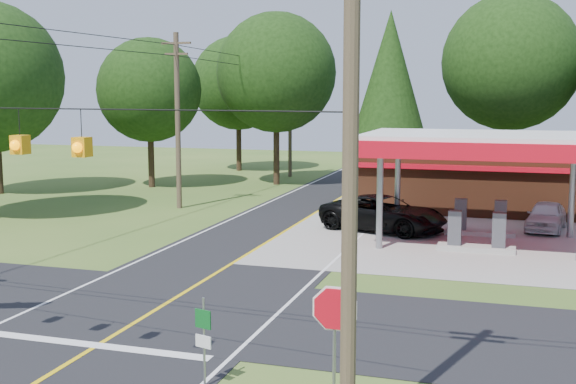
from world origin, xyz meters
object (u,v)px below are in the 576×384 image
(suv_car, at_px, (384,214))
(sedan_car, at_px, (546,216))
(octagonal_stop_sign, at_px, (334,319))
(gas_canopy, at_px, (481,147))

(suv_car, height_order, sedan_car, suv_car)
(suv_car, xyz_separation_m, octagonal_stop_sign, (2.50, -20.51, 1.31))
(sedan_car, relative_size, octagonal_stop_sign, 1.43)
(sedan_car, bearing_deg, suv_car, -152.71)
(sedan_car, distance_m, octagonal_stop_sign, 23.60)
(suv_car, xyz_separation_m, sedan_car, (7.50, 2.50, -0.15))
(gas_canopy, relative_size, sedan_car, 2.59)
(suv_car, bearing_deg, octagonal_stop_sign, -154.96)
(gas_canopy, bearing_deg, octagonal_stop_sign, -96.00)
(gas_canopy, xyz_separation_m, suv_car, (-4.50, 1.50, -3.42))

